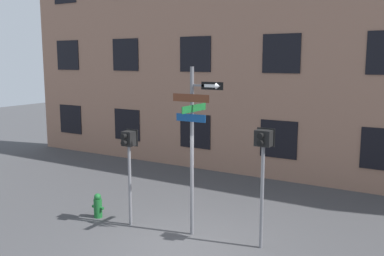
# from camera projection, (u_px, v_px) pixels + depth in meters

# --- Properties ---
(ground_plane) EXTENTS (60.00, 60.00, 0.00)m
(ground_plane) POSITION_uv_depth(u_px,v_px,m) (183.00, 247.00, 9.92)
(ground_plane) COLOR #424244
(building_facade) EXTENTS (24.00, 0.63, 12.03)m
(building_facade) POSITION_uv_depth(u_px,v_px,m) (286.00, 9.00, 14.74)
(building_facade) COLOR #936B56
(building_facade) RESTS_ON ground_plane
(street_sign_pole) EXTENTS (1.31, 1.10, 4.14)m
(street_sign_pole) POSITION_uv_depth(u_px,v_px,m) (194.00, 136.00, 10.21)
(street_sign_pole) COLOR slate
(street_sign_pole) RESTS_ON ground_plane
(pedestrian_signal_left) EXTENTS (0.35, 0.40, 2.53)m
(pedestrian_signal_left) POSITION_uv_depth(u_px,v_px,m) (129.00, 152.00, 10.94)
(pedestrian_signal_left) COLOR slate
(pedestrian_signal_left) RESTS_ON ground_plane
(pedestrian_signal_right) EXTENTS (0.42, 0.40, 2.79)m
(pedestrian_signal_right) POSITION_uv_depth(u_px,v_px,m) (263.00, 155.00, 9.53)
(pedestrian_signal_right) COLOR slate
(pedestrian_signal_right) RESTS_ON ground_plane
(fire_hydrant) EXTENTS (0.39, 0.23, 0.68)m
(fire_hydrant) POSITION_uv_depth(u_px,v_px,m) (98.00, 206.00, 11.74)
(fire_hydrant) COLOR #196028
(fire_hydrant) RESTS_ON ground_plane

